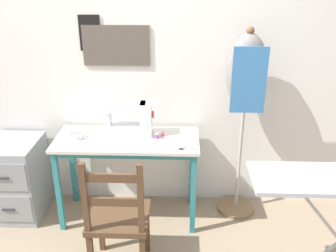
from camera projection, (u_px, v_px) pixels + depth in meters
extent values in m
plane|color=gray|center=(127.00, 233.00, 2.99)|extent=(14.00, 14.00, 0.00)
cube|color=silver|center=(129.00, 60.00, 2.99)|extent=(10.00, 0.05, 2.55)
cube|color=brown|center=(116.00, 46.00, 2.92)|extent=(0.53, 0.02, 0.32)
cube|color=black|center=(90.00, 33.00, 2.89)|extent=(0.16, 0.01, 0.27)
cube|color=silver|center=(127.00, 140.00, 2.93)|extent=(1.12, 0.49, 0.02)
cube|color=teal|center=(123.00, 155.00, 2.76)|extent=(1.04, 0.03, 0.04)
cube|color=teal|center=(59.00, 192.00, 2.91)|extent=(0.04, 0.04, 0.70)
cube|color=teal|center=(193.00, 195.00, 2.87)|extent=(0.04, 0.04, 0.70)
cube|color=teal|center=(73.00, 166.00, 3.28)|extent=(0.04, 0.04, 0.70)
cube|color=teal|center=(192.00, 168.00, 3.24)|extent=(0.04, 0.04, 0.70)
cube|color=white|center=(129.00, 130.00, 2.97)|extent=(0.36, 0.16, 0.08)
cube|color=white|center=(146.00, 114.00, 2.92)|extent=(0.09, 0.13, 0.19)
cube|color=white|center=(126.00, 107.00, 2.90)|extent=(0.32, 0.12, 0.07)
cube|color=white|center=(108.00, 118.00, 2.94)|extent=(0.04, 0.09, 0.12)
cylinder|color=#B22D2D|center=(153.00, 114.00, 2.91)|extent=(0.02, 0.06, 0.06)
cylinder|color=#99999E|center=(146.00, 101.00, 2.87)|extent=(0.01, 0.01, 0.02)
cylinder|color=silver|center=(76.00, 135.00, 2.93)|extent=(0.13, 0.13, 0.04)
cylinder|color=gray|center=(76.00, 133.00, 2.92)|extent=(0.10, 0.10, 0.01)
cube|color=silver|center=(189.00, 147.00, 2.78)|extent=(0.09, 0.06, 0.00)
cube|color=silver|center=(190.00, 148.00, 2.77)|extent=(0.10, 0.04, 0.00)
torus|color=black|center=(181.00, 149.00, 2.75)|extent=(0.03, 0.03, 0.01)
torus|color=black|center=(181.00, 149.00, 2.75)|extent=(0.03, 0.03, 0.01)
cylinder|color=purple|center=(157.00, 136.00, 2.91)|extent=(0.03, 0.03, 0.04)
cylinder|color=beige|center=(157.00, 134.00, 2.90)|extent=(0.03, 0.03, 0.00)
cylinder|color=beige|center=(157.00, 138.00, 2.92)|extent=(0.03, 0.03, 0.00)
cylinder|color=red|center=(163.00, 134.00, 2.95)|extent=(0.02, 0.02, 0.03)
cylinder|color=beige|center=(163.00, 133.00, 2.94)|extent=(0.03, 0.03, 0.00)
cylinder|color=beige|center=(163.00, 136.00, 2.96)|extent=(0.03, 0.03, 0.00)
cube|color=#513823|center=(119.00, 217.00, 2.51)|extent=(0.40, 0.38, 0.04)
cube|color=#513823|center=(101.00, 228.00, 2.75)|extent=(0.04, 0.04, 0.40)
cube|color=#513823|center=(147.00, 229.00, 2.74)|extent=(0.04, 0.04, 0.40)
cube|color=#513823|center=(85.00, 198.00, 2.27)|extent=(0.04, 0.04, 0.48)
cube|color=#513823|center=(141.00, 199.00, 2.26)|extent=(0.04, 0.04, 0.48)
cube|color=#513823|center=(111.00, 178.00, 2.20)|extent=(0.34, 0.02, 0.06)
cube|color=#513823|center=(113.00, 202.00, 2.27)|extent=(0.34, 0.02, 0.06)
cube|color=#93999E|center=(18.00, 178.00, 3.14)|extent=(0.40, 0.47, 0.66)
cube|color=gray|center=(3.00, 178.00, 2.86)|extent=(0.37, 0.01, 0.24)
cube|color=#333338|center=(2.00, 178.00, 2.85)|extent=(0.10, 0.01, 0.02)
cube|color=gray|center=(9.00, 209.00, 2.98)|extent=(0.37, 0.01, 0.24)
cube|color=#333338|center=(8.00, 210.00, 2.97)|extent=(0.10, 0.01, 0.02)
cylinder|color=#846647|center=(235.00, 207.00, 3.29)|extent=(0.32, 0.32, 0.03)
cylinder|color=#ADA89E|center=(240.00, 156.00, 3.08)|extent=(0.03, 0.03, 0.99)
ellipsoid|color=gray|center=(247.00, 73.00, 2.80)|extent=(0.30, 0.22, 0.59)
sphere|color=brown|center=(250.00, 30.00, 2.68)|extent=(0.06, 0.06, 0.06)
cube|color=teal|center=(249.00, 81.00, 2.71)|extent=(0.25, 0.01, 0.50)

